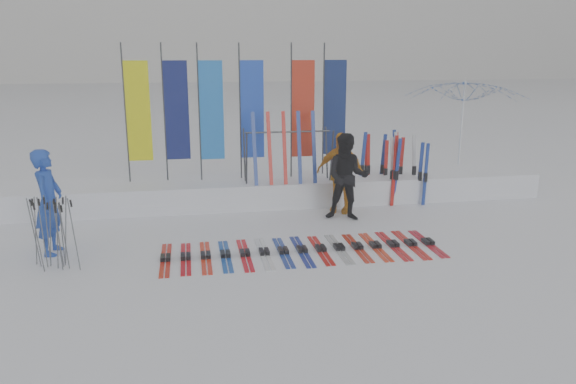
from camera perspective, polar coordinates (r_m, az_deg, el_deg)
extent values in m
plane|color=white|center=(9.46, 0.52, -8.28)|extent=(120.00, 120.00, 0.00)
cube|color=white|center=(13.70, -3.03, 0.14)|extent=(14.00, 1.60, 0.60)
imported|color=#1D42AD|center=(10.98, -23.15, -0.95)|extent=(0.55, 0.76, 1.93)
imported|color=black|center=(12.24, 6.03, 1.52)|extent=(1.11, 0.98, 1.90)
imported|color=orange|center=(12.82, 5.31, 1.98)|extent=(1.17, 0.89, 1.84)
imported|color=white|center=(16.34, 17.30, 5.99)|extent=(3.64, 3.70, 2.94)
cube|color=#B6180E|center=(10.25, -12.33, -6.60)|extent=(0.17, 1.67, 0.07)
cube|color=red|center=(10.24, -10.35, -6.52)|extent=(0.17, 1.62, 0.07)
cube|color=red|center=(10.24, -8.36, -6.43)|extent=(0.17, 1.66, 0.07)
cube|color=#153F97|center=(10.26, -6.38, -6.34)|extent=(0.17, 1.63, 0.07)
cube|color=red|center=(10.28, -4.40, -6.24)|extent=(0.17, 1.68, 0.07)
cube|color=silver|center=(10.32, -2.44, -6.13)|extent=(0.17, 1.70, 0.07)
cube|color=navy|center=(10.37, -0.49, -6.02)|extent=(0.17, 1.61, 0.07)
cube|color=navy|center=(10.43, 1.43, -5.90)|extent=(0.17, 1.68, 0.07)
cube|color=red|center=(10.50, 3.33, -5.77)|extent=(0.17, 1.59, 0.07)
cube|color=#ACAEB3|center=(10.59, 5.20, -5.64)|extent=(0.17, 1.64, 0.07)
cube|color=#B2200E|center=(10.68, 7.04, -5.51)|extent=(0.17, 1.58, 0.07)
cube|color=red|center=(10.79, 8.84, -5.38)|extent=(0.17, 1.61, 0.07)
cube|color=#BA0E11|center=(10.91, 10.61, -5.24)|extent=(0.17, 1.65, 0.07)
cube|color=red|center=(11.03, 12.34, -5.10)|extent=(0.17, 1.66, 0.07)
cube|color=#AE0D1B|center=(11.17, 14.02, -4.96)|extent=(0.17, 1.59, 0.07)
cylinder|color=#595B60|center=(10.18, -24.11, -4.22)|extent=(0.11, 0.06, 1.23)
cylinder|color=#595B60|center=(10.48, -24.41, -3.78)|extent=(0.13, 0.02, 1.22)
cylinder|color=#595B60|center=(10.10, -20.92, -4.02)|extent=(0.15, 0.16, 1.23)
cylinder|color=#595B60|center=(10.43, -23.68, -3.76)|extent=(0.10, 0.12, 1.23)
cylinder|color=#595B60|center=(10.42, -23.00, -3.94)|extent=(0.11, 0.05, 1.15)
cylinder|color=#595B60|center=(10.33, -22.30, -3.98)|extent=(0.11, 0.10, 1.16)
cylinder|color=#595B60|center=(10.19, -21.78, -4.25)|extent=(0.08, 0.02, 1.14)
cylinder|color=#595B60|center=(10.27, -22.40, -3.86)|extent=(0.09, 0.09, 1.25)
cylinder|color=#595B60|center=(10.51, -23.26, -3.60)|extent=(0.05, 0.15, 1.22)
cylinder|color=#595B60|center=(10.19, -22.30, -4.30)|extent=(0.08, 0.08, 1.14)
cylinder|color=#595B60|center=(10.34, -21.97, -3.99)|extent=(0.03, 0.07, 1.15)
cylinder|color=#595B60|center=(10.65, -24.27, -3.59)|extent=(0.06, 0.16, 1.18)
cylinder|color=#595B60|center=(10.49, -21.65, -3.56)|extent=(0.12, 0.09, 1.20)
cylinder|color=#383A3F|center=(13.57, -16.18, 7.63)|extent=(0.04, 0.04, 3.20)
cube|color=#DAE00B|center=(13.54, -14.96, 7.91)|extent=(0.55, 0.03, 2.30)
cylinder|color=#383A3F|center=(13.52, -12.45, 7.83)|extent=(0.04, 0.04, 3.20)
cube|color=#0C1658|center=(13.51, -11.22, 8.10)|extent=(0.55, 0.03, 2.30)
cylinder|color=#383A3F|center=(13.38, -9.01, 7.93)|extent=(0.04, 0.04, 3.20)
cube|color=blue|center=(13.39, -7.76, 8.19)|extent=(0.55, 0.03, 2.30)
cylinder|color=#383A3F|center=(13.48, -4.88, 8.09)|extent=(0.04, 0.04, 3.20)
cube|color=blue|center=(13.51, -3.65, 8.34)|extent=(0.55, 0.03, 2.30)
cylinder|color=#383A3F|center=(13.58, 0.33, 8.19)|extent=(0.04, 0.04, 3.20)
cube|color=red|center=(13.63, 1.54, 8.41)|extent=(0.55, 0.03, 2.30)
cylinder|color=#383A3F|center=(13.97, 3.62, 8.32)|extent=(0.04, 0.04, 3.20)
cube|color=navy|center=(14.03, 4.78, 8.53)|extent=(0.55, 0.03, 2.30)
cylinder|color=#383A3F|center=(12.83, -4.23, 3.39)|extent=(0.04, 0.30, 1.23)
cylinder|color=#383A3F|center=(13.32, -4.46, 3.79)|extent=(0.04, 0.30, 1.23)
cylinder|color=#383A3F|center=(13.18, 4.47, 3.68)|extent=(0.04, 0.30, 1.23)
cylinder|color=#383A3F|center=(13.66, 3.94, 4.05)|extent=(0.04, 0.30, 1.23)
cylinder|color=#383A3F|center=(13.12, -0.02, 6.13)|extent=(2.00, 0.04, 0.04)
cube|color=silver|center=(13.71, 10.80, 1.88)|extent=(0.09, 0.03, 1.52)
cube|color=red|center=(13.55, 10.75, 2.11)|extent=(0.09, 0.04, 1.69)
cube|color=red|center=(14.14, 8.15, 2.58)|extent=(0.09, 0.04, 1.62)
cube|color=navy|center=(13.56, 10.96, 2.00)|extent=(0.09, 0.04, 1.63)
cube|color=red|center=(14.36, 11.39, 2.44)|extent=(0.09, 0.04, 1.53)
cube|color=silver|center=(14.25, 11.00, 2.68)|extent=(0.09, 0.04, 1.68)
cube|color=navy|center=(14.03, 7.54, 2.65)|extent=(0.09, 0.02, 1.69)
cube|color=red|center=(14.19, 9.89, 2.24)|extent=(0.09, 0.03, 1.47)
cube|color=silver|center=(13.64, 10.54, 2.09)|extent=(0.09, 0.04, 1.64)
cube|color=navy|center=(13.85, 13.26, 1.87)|extent=(0.09, 0.03, 1.51)
cube|color=navy|center=(13.79, 13.80, 1.74)|extent=(0.09, 0.04, 1.49)
cube|color=navy|center=(14.54, 10.70, 2.93)|extent=(0.09, 0.04, 1.69)
cube|color=red|center=(14.53, 10.76, 2.79)|extent=(0.09, 0.04, 1.62)
cube|color=silver|center=(14.26, 12.70, 2.48)|extent=(0.09, 0.04, 1.63)
cube|color=navy|center=(14.29, 9.54, 2.62)|extent=(0.09, 0.04, 1.61)
cube|color=red|center=(14.35, 7.94, 2.60)|extent=(0.09, 0.04, 1.54)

